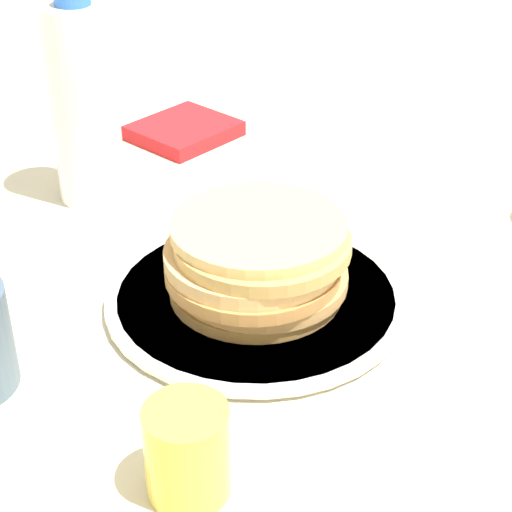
% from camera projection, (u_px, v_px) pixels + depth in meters
% --- Properties ---
extents(ground_plane, '(4.00, 4.00, 0.00)m').
position_uv_depth(ground_plane, '(268.00, 291.00, 0.84)').
color(ground_plane, beige).
extents(plate, '(0.29, 0.29, 0.01)m').
position_uv_depth(plate, '(256.00, 297.00, 0.82)').
color(plate, silver).
rests_on(plate, ground_plane).
extents(pancake_stack, '(0.17, 0.17, 0.07)m').
position_uv_depth(pancake_stack, '(257.00, 260.00, 0.80)').
color(pancake_stack, '#BA8847').
rests_on(pancake_stack, plate).
extents(juice_glass, '(0.06, 0.06, 0.07)m').
position_uv_depth(juice_glass, '(187.00, 451.00, 0.61)').
color(juice_glass, yellow).
rests_on(juice_glass, ground_plane).
extents(water_bottle_near, '(0.08, 0.08, 0.24)m').
position_uv_depth(water_bottle_near, '(84.00, 104.00, 0.95)').
color(water_bottle_near, white).
rests_on(water_bottle_near, ground_plane).
extents(napkin, '(0.16, 0.17, 0.02)m').
position_uv_depth(napkin, '(184.00, 131.00, 1.15)').
color(napkin, red).
rests_on(napkin, ground_plane).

